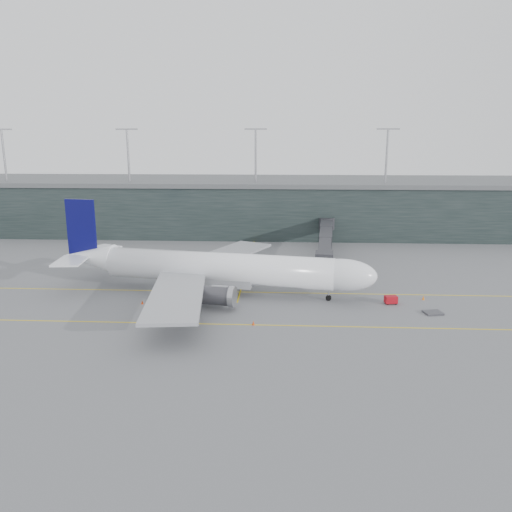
{
  "coord_description": "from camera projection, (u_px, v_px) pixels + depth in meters",
  "views": [
    {
      "loc": [
        12.35,
        -89.07,
        26.82
      ],
      "look_at": [
        7.84,
        -4.0,
        6.66
      ],
      "focal_mm": 35.0,
      "sensor_mm": 36.0,
      "label": 1
    }
  ],
  "objects": [
    {
      "name": "uld_c",
      "position": [
        222.0,
        266.0,
        104.22
      ],
      "size": [
        2.13,
        1.91,
        1.61
      ],
      "rotation": [
        0.0,
        0.0,
        -0.33
      ],
      "color": "#3A393E",
      "rests_on": "ground"
    },
    {
      "name": "cone_tail",
      "position": [
        142.0,
        302.0,
        82.66
      ],
      "size": [
        0.42,
        0.42,
        0.68
      ],
      "primitive_type": "cone",
      "color": "red",
      "rests_on": "ground"
    },
    {
      "name": "main_aircraft",
      "position": [
        217.0,
        268.0,
        87.65
      ],
      "size": [
        57.06,
        53.03,
        16.03
      ],
      "rotation": [
        0.0,
        0.0,
        -0.17
      ],
      "color": "white",
      "rests_on": "ground"
    },
    {
      "name": "taxiline_b",
      "position": [
        198.0,
        324.0,
        73.93
      ],
      "size": [
        160.0,
        0.25,
        0.02
      ],
      "primitive_type": "cube",
      "color": "yellow",
      "rests_on": "ground"
    },
    {
      "name": "gse_cart",
      "position": [
        391.0,
        300.0,
        82.65
      ],
      "size": [
        2.16,
        1.56,
        1.36
      ],
      "rotation": [
        0.0,
        0.0,
        0.15
      ],
      "color": "#A50B16",
      "rests_on": "ground"
    },
    {
      "name": "taxiline_a",
      "position": [
        212.0,
        291.0,
        89.48
      ],
      "size": [
        160.0,
        0.25,
        0.02
      ],
      "primitive_type": "cube",
      "color": "yellow",
      "rests_on": "ground"
    },
    {
      "name": "baggage_dolly",
      "position": [
        433.0,
        313.0,
        78.2
      ],
      "size": [
        3.12,
        2.7,
        0.27
      ],
      "primitive_type": "cube",
      "rotation": [
        0.0,
        0.0,
        0.2
      ],
      "color": "#3B3B40",
      "rests_on": "ground"
    },
    {
      "name": "cone_nose",
      "position": [
        423.0,
        298.0,
        84.82
      ],
      "size": [
        0.47,
        0.47,
        0.75
      ],
      "primitive_type": "cone",
      "color": "orange",
      "rests_on": "ground"
    },
    {
      "name": "ground",
      "position": [
        215.0,
        285.0,
        93.37
      ],
      "size": [
        320.0,
        320.0,
        0.0
      ],
      "primitive_type": "plane",
      "color": "#5A5B5F",
      "rests_on": "ground"
    },
    {
      "name": "terminal",
      "position": [
        241.0,
        205.0,
        147.97
      ],
      "size": [
        240.0,
        36.0,
        29.0
      ],
      "color": "black",
      "rests_on": "ground"
    },
    {
      "name": "cone_wing_port",
      "position": [
        255.0,
        267.0,
        104.94
      ],
      "size": [
        0.46,
        0.46,
        0.73
      ],
      "primitive_type": "cone",
      "color": "#D33E0B",
      "rests_on": "ground"
    },
    {
      "name": "jet_bridge",
      "position": [
        323.0,
        236.0,
        114.15
      ],
      "size": [
        7.54,
        44.19,
        6.6
      ],
      "rotation": [
        0.0,
        0.0,
        -0.1
      ],
      "color": "#28282D",
      "rests_on": "ground"
    },
    {
      "name": "uld_b",
      "position": [
        217.0,
        266.0,
        103.35
      ],
      "size": [
        2.55,
        2.22,
        2.01
      ],
      "rotation": [
        0.0,
        0.0,
        0.23
      ],
      "color": "#3A393E",
      "rests_on": "ground"
    },
    {
      "name": "uld_a",
      "position": [
        204.0,
        266.0,
        102.84
      ],
      "size": [
        2.27,
        1.83,
        2.05
      ],
      "rotation": [
        0.0,
        0.0,
        0.01
      ],
      "color": "#3A393E",
      "rests_on": "ground"
    },
    {
      "name": "cone_wing_stbd",
      "position": [
        253.0,
        323.0,
        73.34
      ],
      "size": [
        0.43,
        0.43,
        0.68
      ],
      "primitive_type": "cone",
      "color": "#D5410B",
      "rests_on": "ground"
    },
    {
      "name": "taxiline_lead_main",
      "position": [
        249.0,
        260.0,
        112.54
      ],
      "size": [
        0.25,
        60.0,
        0.02
      ],
      "primitive_type": "cube",
      "color": "yellow",
      "rests_on": "ground"
    }
  ]
}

